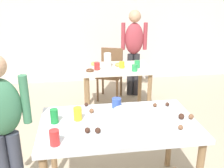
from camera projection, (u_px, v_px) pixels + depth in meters
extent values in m
cube|color=silver|center=(88.00, 18.00, 5.08)|extent=(6.40, 0.10, 2.60)
cube|color=silver|center=(119.00, 124.00, 2.16)|extent=(1.32, 0.77, 0.04)
cylinder|color=olive|center=(53.00, 146.00, 2.51)|extent=(0.06, 0.06, 0.71)
cylinder|color=olive|center=(170.00, 137.00, 2.67)|extent=(0.06, 0.06, 0.71)
cube|color=silver|center=(116.00, 68.00, 3.74)|extent=(1.00, 0.66, 0.04)
cylinder|color=olive|center=(88.00, 101.00, 3.55)|extent=(0.06, 0.06, 0.71)
cylinder|color=olive|center=(149.00, 97.00, 3.68)|extent=(0.06, 0.06, 0.71)
cylinder|color=olive|center=(86.00, 87.00, 4.06)|extent=(0.06, 0.06, 0.71)
cylinder|color=olive|center=(140.00, 85.00, 4.18)|extent=(0.06, 0.06, 0.71)
cube|color=brown|center=(110.00, 75.00, 4.41)|extent=(0.52, 0.52, 0.04)
cube|color=brown|center=(112.00, 60.00, 4.50)|extent=(0.37, 0.18, 0.42)
cylinder|color=brown|center=(117.00, 92.00, 4.29)|extent=(0.04, 0.04, 0.41)
cylinder|color=brown|center=(98.00, 90.00, 4.37)|extent=(0.04, 0.04, 0.41)
cylinder|color=brown|center=(121.00, 85.00, 4.60)|extent=(0.04, 0.04, 0.41)
cylinder|color=brown|center=(103.00, 83.00, 4.68)|extent=(0.04, 0.04, 0.41)
cylinder|color=#383D4C|center=(17.00, 167.00, 2.23)|extent=(0.11, 0.11, 0.68)
ellipsoid|color=#3D7A56|center=(0.00, 107.00, 2.01)|extent=(0.36, 0.27, 0.48)
cylinder|color=#3D7A56|center=(25.00, 100.00, 2.06)|extent=(0.08, 0.08, 0.41)
cylinder|color=#28282D|center=(136.00, 75.00, 4.60)|extent=(0.11, 0.11, 0.76)
cylinder|color=#28282D|center=(130.00, 75.00, 4.59)|extent=(0.11, 0.11, 0.76)
ellipsoid|color=#9E3842|center=(134.00, 39.00, 4.38)|extent=(0.34, 0.23, 0.54)
sphere|color=tan|center=(135.00, 16.00, 4.25)|extent=(0.21, 0.21, 0.21)
cylinder|color=#9E3842|center=(145.00, 36.00, 4.37)|extent=(0.08, 0.08, 0.46)
cylinder|color=#9E3842|center=(123.00, 36.00, 4.35)|extent=(0.08, 0.08, 0.46)
cylinder|color=white|center=(126.00, 114.00, 2.22)|extent=(0.22, 0.22, 0.07)
cylinder|color=#198438|center=(54.00, 116.00, 2.12)|extent=(0.07, 0.07, 0.12)
cube|color=silver|center=(158.00, 132.00, 2.00)|extent=(0.17, 0.02, 0.01)
cylinder|color=#3351B2|center=(117.00, 103.00, 2.41)|extent=(0.09, 0.09, 0.09)
cylinder|color=red|center=(55.00, 138.00, 1.81)|extent=(0.07, 0.07, 0.12)
cylinder|color=yellow|center=(78.00, 114.00, 2.17)|extent=(0.07, 0.07, 0.12)
sphere|color=#3D2319|center=(98.00, 130.00, 1.98)|extent=(0.05, 0.05, 0.05)
sphere|color=brown|center=(155.00, 105.00, 2.43)|extent=(0.04, 0.04, 0.04)
sphere|color=#3D2319|center=(87.00, 130.00, 1.98)|extent=(0.05, 0.05, 0.05)
sphere|color=brown|center=(181.00, 127.00, 2.03)|extent=(0.04, 0.04, 0.04)
sphere|color=#3D2319|center=(86.00, 104.00, 2.44)|extent=(0.04, 0.04, 0.04)
sphere|color=brown|center=(92.00, 111.00, 2.31)|extent=(0.04, 0.04, 0.04)
sphere|color=#3D2319|center=(167.00, 104.00, 2.45)|extent=(0.04, 0.04, 0.04)
sphere|color=brown|center=(191.00, 117.00, 2.20)|extent=(0.05, 0.05, 0.05)
sphere|color=#3D2319|center=(181.00, 116.00, 2.19)|extent=(0.05, 0.05, 0.05)
cylinder|color=white|center=(107.00, 60.00, 3.69)|extent=(0.11, 0.11, 0.21)
cylinder|color=green|center=(137.00, 64.00, 3.68)|extent=(0.08, 0.08, 0.11)
cylinder|color=yellow|center=(122.00, 65.00, 3.67)|extent=(0.08, 0.08, 0.09)
cylinder|color=green|center=(135.00, 68.00, 3.52)|extent=(0.08, 0.08, 0.09)
cylinder|color=red|center=(97.00, 66.00, 3.58)|extent=(0.08, 0.08, 0.11)
torus|color=gold|center=(95.00, 64.00, 3.83)|extent=(0.14, 0.14, 0.04)
torus|color=gold|center=(119.00, 65.00, 3.79)|extent=(0.13, 0.13, 0.04)
torus|color=brown|center=(90.00, 70.00, 3.52)|extent=(0.11, 0.11, 0.03)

